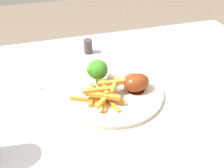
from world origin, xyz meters
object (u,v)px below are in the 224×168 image
fork (7,90)px  pepper_shaker (88,46)px  broccoli_floret_front (97,70)px  carrot_fries_pile (103,93)px  dining_table (134,114)px  chicken_drumstick_far (134,81)px  chicken_drumstick_near (135,83)px  dinner_plate (112,92)px

fork → pepper_shaker: 0.30m
broccoli_floret_front → carrot_fries_pile: bearing=-91.1°
dining_table → chicken_drumstick_far: 0.15m
broccoli_floret_front → pepper_shaker: 0.21m
dining_table → pepper_shaker: size_ratio=20.62×
broccoli_floret_front → pepper_shaker: size_ratio=1.58×
chicken_drumstick_near → fork: 0.36m
chicken_drumstick_near → chicken_drumstick_far: chicken_drumstick_near is taller
dinner_plate → carrot_fries_pile: carrot_fries_pile is taller
dinner_plate → chicken_drumstick_far: chicken_drumstick_far is taller
dinner_plate → chicken_drumstick_far: bearing=-3.6°
chicken_drumstick_near → fork: size_ratio=0.65×
dinner_plate → broccoli_floret_front: 0.07m
dinner_plate → carrot_fries_pile: size_ratio=1.86×
dinner_plate → chicken_drumstick_near: chicken_drumstick_near is taller
broccoli_floret_front → chicken_drumstick_far: (0.09, -0.04, -0.03)m
chicken_drumstick_far → fork: size_ratio=0.58×
broccoli_floret_front → chicken_drumstick_far: size_ratio=0.71×
dining_table → dinner_plate: size_ratio=3.59×
dining_table → pepper_shaker: (-0.09, 0.22, 0.14)m
fork → dining_table: bearing=177.1°
chicken_drumstick_far → chicken_drumstick_near: bearing=-94.4°
dinner_plate → broccoli_floret_front: (-0.03, 0.03, 0.06)m
broccoli_floret_front → carrot_fries_pile: (-0.00, -0.06, -0.03)m
carrot_fries_pile → dining_table: bearing=22.5°
broccoli_floret_front → fork: broccoli_floret_front is taller
dining_table → fork: 0.38m
dinner_plate → chicken_drumstick_near: (0.06, -0.02, 0.03)m
dining_table → chicken_drumstick_near: 0.16m
chicken_drumstick_far → fork: (-0.34, 0.09, -0.03)m
dining_table → broccoli_floret_front: bearing=171.0°
broccoli_floret_front → chicken_drumstick_near: size_ratio=0.62×
carrot_fries_pile → chicken_drumstick_far: size_ratio=1.38×
broccoli_floret_front → carrot_fries_pile: 0.07m
broccoli_floret_front → chicken_drumstick_near: (0.09, -0.05, -0.03)m
dinner_plate → fork: 0.29m
dinner_plate → carrot_fries_pile: bearing=-139.8°
dinner_plate → pepper_shaker: pepper_shaker is taller
fork → dinner_plate: bearing=170.7°
broccoli_floret_front → pepper_shaker: (0.02, 0.21, -0.04)m
dining_table → carrot_fries_pile: (-0.11, -0.05, 0.14)m
dining_table → carrot_fries_pile: carrot_fries_pile is taller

